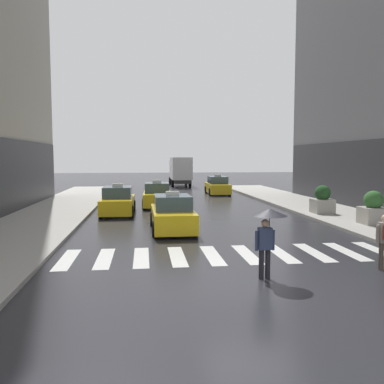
{
  "coord_description": "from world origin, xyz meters",
  "views": [
    {
      "loc": [
        -2.88,
        -10.25,
        3.3
      ],
      "look_at": [
        -0.7,
        8.0,
        1.74
      ],
      "focal_mm": 37.61,
      "sensor_mm": 36.0,
      "label": 1
    }
  ],
  "objects_px": {
    "taxi_second": "(118,202)",
    "planter_near_corner": "(373,209)",
    "box_truck": "(180,170)",
    "pedestrian_with_umbrella": "(268,224)",
    "taxi_fourth": "(217,186)",
    "taxi_lead": "(172,215)",
    "taxi_third": "(157,196)",
    "planter_mid_block": "(322,200)"
  },
  "relations": [
    {
      "from": "taxi_second",
      "to": "planter_near_corner",
      "type": "distance_m",
      "value": 13.79
    },
    {
      "from": "box_truck",
      "to": "pedestrian_with_umbrella",
      "type": "distance_m",
      "value": 36.71
    },
    {
      "from": "taxi_fourth",
      "to": "planter_near_corner",
      "type": "height_order",
      "value": "taxi_fourth"
    },
    {
      "from": "taxi_lead",
      "to": "pedestrian_with_umbrella",
      "type": "distance_m",
      "value": 7.97
    },
    {
      "from": "taxi_lead",
      "to": "pedestrian_with_umbrella",
      "type": "bearing_deg",
      "value": -74.96
    },
    {
      "from": "taxi_second",
      "to": "box_truck",
      "type": "distance_m",
      "value": 23.97
    },
    {
      "from": "taxi_second",
      "to": "taxi_fourth",
      "type": "bearing_deg",
      "value": 55.78
    },
    {
      "from": "taxi_second",
      "to": "pedestrian_with_umbrella",
      "type": "relative_size",
      "value": 2.35
    },
    {
      "from": "taxi_third",
      "to": "taxi_fourth",
      "type": "relative_size",
      "value": 1.0
    },
    {
      "from": "taxi_fourth",
      "to": "pedestrian_with_umbrella",
      "type": "relative_size",
      "value": 2.36
    },
    {
      "from": "taxi_lead",
      "to": "planter_mid_block",
      "type": "bearing_deg",
      "value": 22.55
    },
    {
      "from": "taxi_fourth",
      "to": "planter_mid_block",
      "type": "bearing_deg",
      "value": -76.13
    },
    {
      "from": "taxi_second",
      "to": "planter_mid_block",
      "type": "distance_m",
      "value": 11.86
    },
    {
      "from": "taxi_fourth",
      "to": "planter_near_corner",
      "type": "bearing_deg",
      "value": -76.89
    },
    {
      "from": "taxi_second",
      "to": "planter_mid_block",
      "type": "relative_size",
      "value": 2.85
    },
    {
      "from": "planter_near_corner",
      "to": "taxi_fourth",
      "type": "bearing_deg",
      "value": 103.11
    },
    {
      "from": "pedestrian_with_umbrella",
      "to": "planter_near_corner",
      "type": "relative_size",
      "value": 1.21
    },
    {
      "from": "pedestrian_with_umbrella",
      "to": "planter_near_corner",
      "type": "distance_m",
      "value": 10.57
    },
    {
      "from": "taxi_fourth",
      "to": "box_truck",
      "type": "xyz_separation_m",
      "value": [
        -2.41,
        11.22,
        1.13
      ]
    },
    {
      "from": "taxi_third",
      "to": "pedestrian_with_umbrella",
      "type": "relative_size",
      "value": 2.36
    },
    {
      "from": "taxi_lead",
      "to": "taxi_fourth",
      "type": "height_order",
      "value": "same"
    },
    {
      "from": "taxi_lead",
      "to": "taxi_second",
      "type": "bearing_deg",
      "value": 115.84
    },
    {
      "from": "planter_mid_block",
      "to": "planter_near_corner",
      "type": "bearing_deg",
      "value": -79.65
    },
    {
      "from": "planter_near_corner",
      "to": "planter_mid_block",
      "type": "xyz_separation_m",
      "value": [
        -0.72,
        3.94,
        0.0
      ]
    },
    {
      "from": "box_truck",
      "to": "planter_near_corner",
      "type": "xyz_separation_m",
      "value": [
        6.62,
        -29.29,
        -0.98
      ]
    },
    {
      "from": "taxi_second",
      "to": "planter_near_corner",
      "type": "height_order",
      "value": "taxi_second"
    },
    {
      "from": "taxi_fourth",
      "to": "planter_mid_block",
      "type": "height_order",
      "value": "taxi_fourth"
    },
    {
      "from": "taxi_second",
      "to": "taxi_lead",
      "type": "bearing_deg",
      "value": -64.16
    },
    {
      "from": "taxi_third",
      "to": "taxi_fourth",
      "type": "distance_m",
      "value": 10.37
    },
    {
      "from": "pedestrian_with_umbrella",
      "to": "planter_mid_block",
      "type": "distance_m",
      "value": 13.24
    },
    {
      "from": "planter_near_corner",
      "to": "planter_mid_block",
      "type": "distance_m",
      "value": 4.0
    },
    {
      "from": "taxi_lead",
      "to": "taxi_second",
      "type": "height_order",
      "value": "same"
    },
    {
      "from": "taxi_lead",
      "to": "planter_near_corner",
      "type": "xyz_separation_m",
      "value": [
        9.58,
        -0.26,
        0.15
      ]
    },
    {
      "from": "taxi_fourth",
      "to": "pedestrian_with_umbrella",
      "type": "distance_m",
      "value": 25.7
    },
    {
      "from": "box_truck",
      "to": "planter_mid_block",
      "type": "height_order",
      "value": "box_truck"
    },
    {
      "from": "taxi_fourth",
      "to": "taxi_second",
      "type": "bearing_deg",
      "value": -124.22
    },
    {
      "from": "taxi_third",
      "to": "taxi_second",
      "type": "bearing_deg",
      "value": -125.26
    },
    {
      "from": "planter_near_corner",
      "to": "pedestrian_with_umbrella",
      "type": "bearing_deg",
      "value": -135.44
    },
    {
      "from": "taxi_second",
      "to": "box_truck",
      "type": "height_order",
      "value": "box_truck"
    },
    {
      "from": "taxi_fourth",
      "to": "planter_mid_block",
      "type": "distance_m",
      "value": 14.56
    },
    {
      "from": "taxi_second",
      "to": "planter_mid_block",
      "type": "height_order",
      "value": "taxi_second"
    },
    {
      "from": "box_truck",
      "to": "pedestrian_with_umbrella",
      "type": "relative_size",
      "value": 3.89
    }
  ]
}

